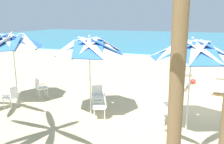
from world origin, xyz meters
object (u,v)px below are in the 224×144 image
object	(u,v)px
beach_umbrella_0	(192,51)
sun_lounger_0	(220,85)
beach_umbrella_2	(13,42)
plastic_chair_3	(40,87)
plastic_chair_4	(11,96)
palm_tree_3	(180,47)
plastic_chair_0	(170,112)
plastic_chair_2	(101,105)
beach_ball	(193,81)
beach_umbrella_1	(89,47)
sun_lounger_1	(183,81)
plastic_chair_1	(97,95)

from	to	relation	value
beach_umbrella_0	sun_lounger_0	distance (m)	5.46
beach_umbrella_2	sun_lounger_0	xyz separation A→B (m)	(7.98, 4.70, -2.21)
plastic_chair_3	plastic_chair_4	xyz separation A→B (m)	(-0.27, -1.41, 0.00)
plastic_chair_3	palm_tree_3	xyz separation A→B (m)	(6.12, -4.12, 2.49)
plastic_chair_3	sun_lounger_0	xyz separation A→B (m)	(7.40, 3.94, -0.22)
plastic_chair_0	palm_tree_3	xyz separation A→B (m)	(0.48, -3.30, 2.49)
plastic_chair_2	beach_ball	xyz separation A→B (m)	(2.77, 5.79, -0.36)
beach_umbrella_2	sun_lounger_0	distance (m)	9.52
beach_umbrella_1	sun_lounger_0	world-z (taller)	beach_umbrella_1
plastic_chair_4	beach_ball	distance (m)	8.87
plastic_chair_3	beach_umbrella_2	bearing A→B (deg)	-127.49
beach_umbrella_2	plastic_chair_4	size ratio (longest dim) A/B	3.35
plastic_chair_0	sun_lounger_0	bearing A→B (deg)	69.79
sun_lounger_1	beach_ball	bearing A→B (deg)	51.18
palm_tree_3	beach_ball	xyz separation A→B (m)	(0.01, 8.85, -2.85)
plastic_chair_1	plastic_chair_4	world-z (taller)	same
plastic_chair_0	plastic_chair_1	xyz separation A→B (m)	(-2.86, 0.67, 0.00)
plastic_chair_0	plastic_chair_2	xyz separation A→B (m)	(-2.28, -0.25, 0.00)
sun_lounger_0	beach_ball	xyz separation A→B (m)	(-1.26, 0.79, -0.14)
beach_umbrella_1	beach_umbrella_2	xyz separation A→B (m)	(-3.42, 0.08, 0.03)
plastic_chair_1	beach_umbrella_2	world-z (taller)	beach_umbrella_2
plastic_chair_0	plastic_chair_2	size ratio (longest dim) A/B	1.00
plastic_chair_3	plastic_chair_2	bearing A→B (deg)	-17.56
beach_ball	palm_tree_3	bearing A→B (deg)	-90.06
beach_umbrella_1	beach_ball	size ratio (longest dim) A/B	10.35
beach_umbrella_1	plastic_chair_2	size ratio (longest dim) A/B	3.31
plastic_chair_0	sun_lounger_1	size ratio (longest dim) A/B	0.39
sun_lounger_1	plastic_chair_2	bearing A→B (deg)	-113.77
beach_umbrella_0	plastic_chair_1	size ratio (longest dim) A/B	3.36
palm_tree_3	beach_ball	distance (m)	9.29
plastic_chair_3	sun_lounger_1	size ratio (longest dim) A/B	0.39
plastic_chair_3	beach_umbrella_0	bearing A→B (deg)	-8.27
plastic_chair_2	beach_umbrella_1	bearing A→B (deg)	156.79
sun_lounger_0	sun_lounger_1	bearing A→B (deg)	173.79
beach_umbrella_1	plastic_chair_4	world-z (taller)	beach_umbrella_1
plastic_chair_1	palm_tree_3	distance (m)	5.75
plastic_chair_1	sun_lounger_1	bearing A→B (deg)	56.17
beach_umbrella_1	plastic_chair_3	size ratio (longest dim) A/B	3.31
beach_umbrella_2	sun_lounger_1	world-z (taller)	beach_umbrella_2
beach_umbrella_1	plastic_chair_2	world-z (taller)	beach_umbrella_1
beach_umbrella_2	beach_umbrella_1	bearing A→B (deg)	-1.38
palm_tree_3	plastic_chair_0	bearing A→B (deg)	98.22
plastic_chair_1	plastic_chair_4	bearing A→B (deg)	-157.52
plastic_chair_2	beach_umbrella_2	size ratio (longest dim) A/B	0.30
beach_umbrella_1	plastic_chair_1	bearing A→B (deg)	94.32
plastic_chair_0	beach_ball	distance (m)	5.57
plastic_chair_0	plastic_chair_3	size ratio (longest dim) A/B	1.00
beach_umbrella_0	plastic_chair_1	distance (m)	4.02
palm_tree_3	beach_umbrella_2	bearing A→B (deg)	153.40
plastic_chair_1	beach_umbrella_2	bearing A→B (deg)	-169.65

